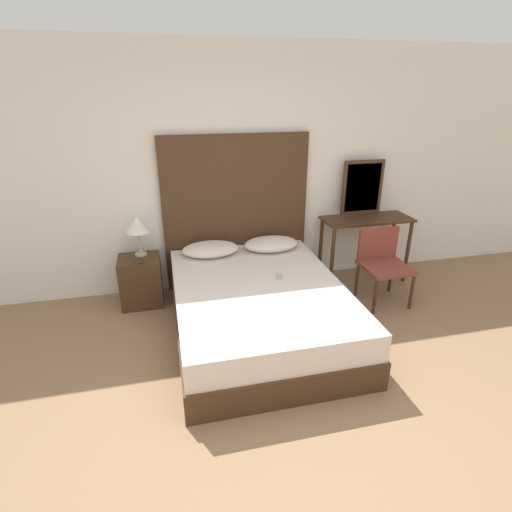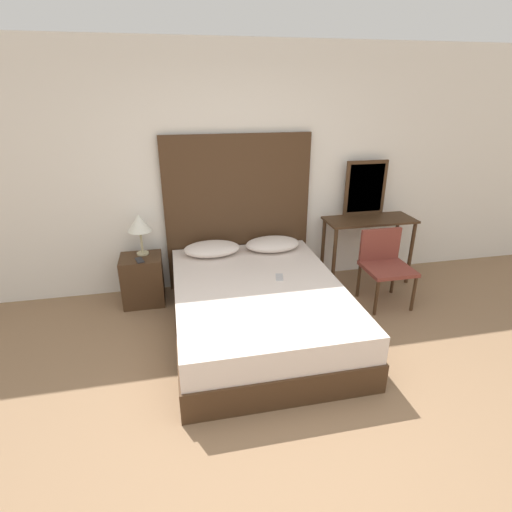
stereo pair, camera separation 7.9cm
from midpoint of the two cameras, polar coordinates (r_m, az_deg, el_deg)
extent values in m
plane|color=#8C6B4C|center=(2.98, 4.67, -25.56)|extent=(16.00, 16.00, 0.00)
cube|color=white|center=(4.58, -4.83, 11.80)|extent=(10.00, 0.06, 2.70)
cube|color=#422B19|center=(3.97, -0.22, -9.00)|extent=(1.59, 2.14, 0.26)
cube|color=silver|center=(3.84, -0.22, -5.76)|extent=(1.56, 2.10, 0.25)
cube|color=#422B19|center=(4.64, -3.33, 6.09)|extent=(1.67, 0.05, 1.78)
ellipsoid|color=silver|center=(4.44, -7.03, 0.99)|extent=(0.62, 0.40, 0.14)
ellipsoid|color=silver|center=(4.55, 1.67, 1.75)|extent=(0.62, 0.40, 0.14)
cube|color=#B7B7BC|center=(3.92, 2.76, -3.01)|extent=(0.10, 0.16, 0.01)
cube|color=#422B19|center=(4.57, -16.56, -3.43)|extent=(0.44, 0.39, 0.55)
cylinder|color=tan|center=(4.53, -16.59, 0.24)|extent=(0.13, 0.13, 0.02)
cylinder|color=tan|center=(4.48, -16.78, 1.83)|extent=(0.02, 0.02, 0.25)
cone|color=silver|center=(4.41, -17.10, 4.44)|extent=(0.26, 0.26, 0.18)
cube|color=#232328|center=(4.37, -17.01, -0.72)|extent=(0.11, 0.16, 0.01)
cube|color=#422B19|center=(4.93, 15.14, 5.11)|extent=(1.06, 0.44, 0.02)
cylinder|color=#422B19|center=(4.70, 10.35, -0.51)|extent=(0.04, 0.04, 0.77)
cylinder|color=#422B19|center=(5.16, 20.42, 0.52)|extent=(0.04, 0.04, 0.77)
cylinder|color=#422B19|center=(5.01, 8.76, 1.08)|extent=(0.04, 0.04, 0.77)
cylinder|color=#422B19|center=(5.44, 18.42, 1.93)|extent=(0.04, 0.04, 0.77)
cube|color=#422B19|center=(5.00, 14.51, 9.47)|extent=(0.51, 0.03, 0.65)
cube|color=#B2BCC6|center=(5.00, 14.56, 9.44)|extent=(0.44, 0.01, 0.57)
cube|color=brown|center=(4.55, 17.59, -1.58)|extent=(0.49, 0.48, 0.04)
cube|color=brown|center=(4.65, 16.56, 1.76)|extent=(0.47, 0.04, 0.36)
cylinder|color=#422B19|center=(4.39, 16.15, -5.60)|extent=(0.04, 0.04, 0.40)
cylinder|color=#422B19|center=(4.60, 20.88, -4.85)|extent=(0.04, 0.04, 0.40)
cylinder|color=#422B19|center=(4.71, 13.75, -3.28)|extent=(0.04, 0.04, 0.40)
cylinder|color=#422B19|center=(4.91, 18.27, -2.69)|extent=(0.04, 0.04, 0.40)
camera|label=1|loc=(0.04, -90.60, -0.26)|focal=28.00mm
camera|label=2|loc=(0.04, 89.40, 0.26)|focal=28.00mm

